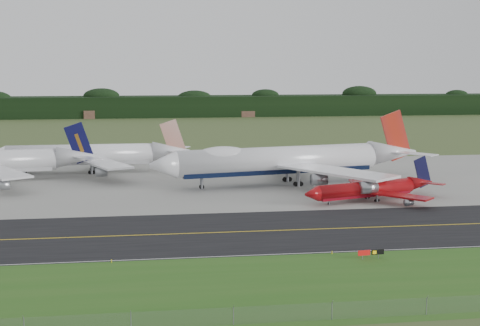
% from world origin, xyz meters
% --- Properties ---
extents(ground, '(600.00, 600.00, 0.00)m').
position_xyz_m(ground, '(0.00, 0.00, 0.00)').
color(ground, '#3E5126').
rests_on(ground, ground).
extents(grass_verge, '(400.00, 30.00, 0.01)m').
position_xyz_m(grass_verge, '(0.00, -35.00, 0.01)').
color(grass_verge, '#29591A').
rests_on(grass_verge, ground).
extents(taxiway, '(400.00, 32.00, 0.02)m').
position_xyz_m(taxiway, '(0.00, -4.00, 0.01)').
color(taxiway, black).
rests_on(taxiway, ground).
extents(apron, '(400.00, 78.00, 0.01)m').
position_xyz_m(apron, '(0.00, 51.00, 0.01)').
color(apron, gray).
rests_on(apron, ground).
extents(taxiway_centreline, '(400.00, 0.40, 0.00)m').
position_xyz_m(taxiway_centreline, '(0.00, -4.00, 0.03)').
color(taxiway_centreline, gold).
rests_on(taxiway_centreline, taxiway).
extents(taxiway_edge_line, '(400.00, 0.25, 0.00)m').
position_xyz_m(taxiway_edge_line, '(0.00, -19.50, 0.03)').
color(taxiway_edge_line, silver).
rests_on(taxiway_edge_line, taxiway).
extents(perimeter_fence, '(320.00, 0.10, 320.00)m').
position_xyz_m(perimeter_fence, '(0.00, -48.00, 1.10)').
color(perimeter_fence, slate).
rests_on(perimeter_fence, ground).
extents(horizon_treeline, '(700.00, 25.00, 12.00)m').
position_xyz_m(horizon_treeline, '(0.00, 273.76, 5.47)').
color(horizon_treeline, black).
rests_on(horizon_treeline, ground).
extents(jet_ba_747, '(73.42, 60.07, 18.52)m').
position_xyz_m(jet_ba_747, '(7.52, 43.33, 6.30)').
color(jet_ba_747, white).
rests_on(jet_ba_747, ground).
extents(jet_red_737, '(34.14, 27.15, 9.41)m').
position_xyz_m(jet_red_737, '(22.45, 20.57, 2.60)').
color(jet_red_737, maroon).
rests_on(jet_red_737, ground).
extents(jet_star_tail, '(56.66, 47.63, 15.00)m').
position_xyz_m(jet_star_tail, '(-43.93, 69.68, 5.00)').
color(jet_star_tail, white).
rests_on(jet_star_tail, ground).
extents(taxiway_sign, '(4.39, 0.58, 1.46)m').
position_xyz_m(taxiway_sign, '(7.07, -23.99, 1.03)').
color(taxiway_sign, slate).
rests_on(taxiway_sign, ground).
extents(edge_marker_left, '(0.16, 0.16, 0.50)m').
position_xyz_m(edge_marker_left, '(-33.69, -20.50, 0.25)').
color(edge_marker_left, yellow).
rests_on(edge_marker_left, ground).
extents(edge_marker_center, '(0.16, 0.16, 0.50)m').
position_xyz_m(edge_marker_center, '(1.69, -20.50, 0.25)').
color(edge_marker_center, yellow).
rests_on(edge_marker_center, ground).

